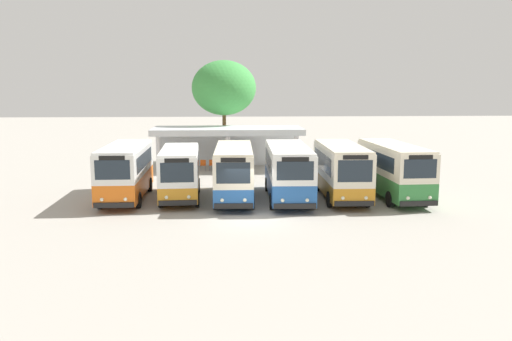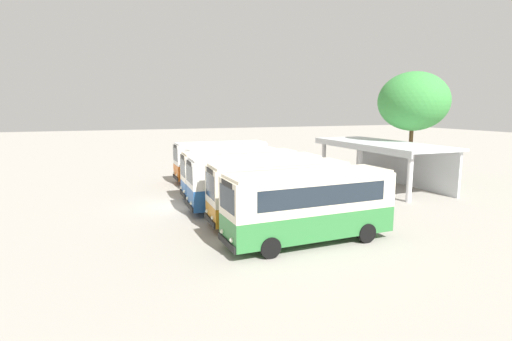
# 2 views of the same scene
# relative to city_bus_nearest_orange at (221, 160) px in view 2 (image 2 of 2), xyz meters

# --- Properties ---
(ground_plane) EXTENTS (180.00, 180.00, 0.00)m
(ground_plane) POSITION_rel_city_bus_nearest_orange_xyz_m (7.18, -5.08, -1.81)
(ground_plane) COLOR #A39E93
(city_bus_nearest_orange) EXTENTS (2.41, 7.64, 3.27)m
(city_bus_nearest_orange) POSITION_rel_city_bus_nearest_orange_xyz_m (0.00, 0.00, 0.00)
(city_bus_nearest_orange) COLOR black
(city_bus_nearest_orange) RESTS_ON ground
(city_bus_second_in_row) EXTENTS (2.49, 6.81, 3.07)m
(city_bus_second_in_row) POSITION_rel_city_bus_nearest_orange_xyz_m (3.22, -0.09, -0.11)
(city_bus_second_in_row) COLOR black
(city_bus_second_in_row) RESTS_ON ground
(city_bus_middle_cream) EXTENTS (2.42, 7.86, 3.19)m
(city_bus_middle_cream) POSITION_rel_city_bus_nearest_orange_xyz_m (6.45, -0.47, -0.04)
(city_bus_middle_cream) COLOR black
(city_bus_middle_cream) RESTS_ON ground
(city_bus_fourth_amber) EXTENTS (2.63, 8.08, 3.23)m
(city_bus_fourth_amber) POSITION_rel_city_bus_nearest_orange_xyz_m (9.67, -0.57, -0.02)
(city_bus_fourth_amber) COLOR black
(city_bus_fourth_amber) RESTS_ON ground
(city_bus_fifth_blue) EXTENTS (2.50, 7.52, 3.26)m
(city_bus_fifth_blue) POSITION_rel_city_bus_nearest_orange_xyz_m (12.89, -0.47, -0.01)
(city_bus_fifth_blue) COLOR black
(city_bus_fifth_blue) RESTS_ON ground
(city_bus_far_end_green) EXTENTS (2.54, 7.98, 3.26)m
(city_bus_far_end_green) POSITION_rel_city_bus_nearest_orange_xyz_m (16.11, -0.41, -0.00)
(city_bus_far_end_green) COLOR black
(city_bus_far_end_green) RESTS_ON ground
(terminal_canopy) EXTENTS (12.10, 4.78, 3.40)m
(terminal_canopy) POSITION_rel_city_bus_nearest_orange_xyz_m (6.13, 11.83, 0.77)
(terminal_canopy) COLOR silver
(terminal_canopy) RESTS_ON ground
(waiting_chair_end_by_column) EXTENTS (0.45, 0.45, 0.86)m
(waiting_chair_end_by_column) POSITION_rel_city_bus_nearest_orange_xyz_m (4.12, 10.49, -1.29)
(waiting_chair_end_by_column) COLOR slate
(waiting_chair_end_by_column) RESTS_ON ground
(waiting_chair_second_from_end) EXTENTS (0.45, 0.45, 0.86)m
(waiting_chair_second_from_end) POSITION_rel_city_bus_nearest_orange_xyz_m (4.82, 10.53, -1.29)
(waiting_chair_second_from_end) COLOR slate
(waiting_chair_second_from_end) RESTS_ON ground
(waiting_chair_middle_seat) EXTENTS (0.45, 0.45, 0.86)m
(waiting_chair_middle_seat) POSITION_rel_city_bus_nearest_orange_xyz_m (5.53, 10.54, -1.29)
(waiting_chair_middle_seat) COLOR slate
(waiting_chair_middle_seat) RESTS_ON ground
(waiting_chair_fourth_seat) EXTENTS (0.45, 0.45, 0.86)m
(waiting_chair_fourth_seat) POSITION_rel_city_bus_nearest_orange_xyz_m (6.23, 10.47, -1.29)
(waiting_chair_fourth_seat) COLOR slate
(waiting_chair_fourth_seat) RESTS_ON ground
(waiting_chair_fifth_seat) EXTENTS (0.45, 0.45, 0.86)m
(waiting_chair_fifth_seat) POSITION_rel_city_bus_nearest_orange_xyz_m (6.94, 10.55, -1.29)
(waiting_chair_fifth_seat) COLOR slate
(waiting_chair_fifth_seat) RESTS_ON ground
(roadside_tree_behind_canopy) EXTENTS (5.56, 5.56, 8.94)m
(roadside_tree_behind_canopy) POSITION_rel_city_bus_nearest_orange_xyz_m (5.85, 14.49, 4.76)
(roadside_tree_behind_canopy) COLOR brown
(roadside_tree_behind_canopy) RESTS_ON ground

